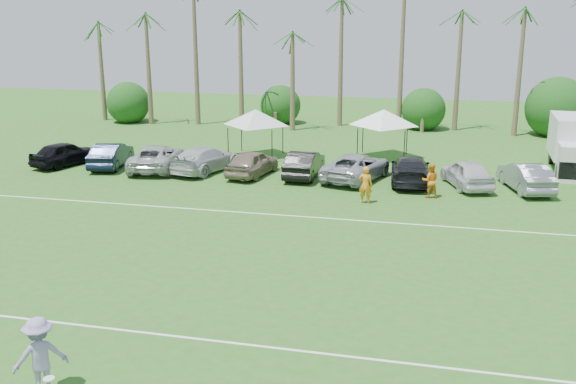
# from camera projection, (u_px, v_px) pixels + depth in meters

# --- Properties ---
(ground) EXTENTS (120.00, 120.00, 0.00)m
(ground) POSITION_uv_depth(u_px,v_px,m) (138.00, 372.00, 16.48)
(ground) COLOR #295C1B
(ground) RESTS_ON ground
(field_lines) EXTENTS (80.00, 12.10, 0.01)m
(field_lines) POSITION_uv_depth(u_px,v_px,m) (233.00, 261.00, 24.00)
(field_lines) COLOR white
(field_lines) RESTS_ON ground
(palm_tree_0) EXTENTS (2.40, 2.40, 8.90)m
(palm_tree_0) POSITION_uv_depth(u_px,v_px,m) (95.00, 33.00, 55.05)
(palm_tree_0) COLOR brown
(palm_tree_0) RESTS_ON ground
(palm_tree_1) EXTENTS (2.40, 2.40, 9.90)m
(palm_tree_1) POSITION_uv_depth(u_px,v_px,m) (148.00, 23.00, 53.72)
(palm_tree_1) COLOR brown
(palm_tree_1) RESTS_ON ground
(palm_tree_2) EXTENTS (2.40, 2.40, 10.90)m
(palm_tree_2) POSITION_uv_depth(u_px,v_px,m) (204.00, 12.00, 52.39)
(palm_tree_2) COLOR brown
(palm_tree_2) RESTS_ON ground
(palm_tree_3) EXTENTS (2.40, 2.40, 11.90)m
(palm_tree_3) POSITION_uv_depth(u_px,v_px,m) (251.00, 1.00, 51.29)
(palm_tree_3) COLOR brown
(palm_tree_3) RESTS_ON ground
(palm_tree_4) EXTENTS (2.40, 2.40, 8.90)m
(palm_tree_4) POSITION_uv_depth(u_px,v_px,m) (299.00, 35.00, 51.09)
(palm_tree_4) COLOR brown
(palm_tree_4) RESTS_ON ground
(palm_tree_5) EXTENTS (2.40, 2.40, 9.90)m
(palm_tree_5) POSITION_uv_depth(u_px,v_px,m) (349.00, 23.00, 49.98)
(palm_tree_5) COLOR brown
(palm_tree_5) RESTS_ON ground
(palm_tree_6) EXTENTS (2.40, 2.40, 10.90)m
(palm_tree_6) POSITION_uv_depth(u_px,v_px,m) (402.00, 12.00, 48.88)
(palm_tree_6) COLOR brown
(palm_tree_6) RESTS_ON ground
(palm_tree_7) EXTENTS (2.40, 2.40, 11.90)m
(palm_tree_7) POSITION_uv_depth(u_px,v_px,m) (456.00, 0.00, 47.77)
(palm_tree_7) COLOR brown
(palm_tree_7) RESTS_ON ground
(palm_tree_8) EXTENTS (2.40, 2.40, 8.90)m
(palm_tree_8) POSITION_uv_depth(u_px,v_px,m) (524.00, 36.00, 47.36)
(palm_tree_8) COLOR brown
(palm_tree_8) RESTS_ON ground
(bush_tree_0) EXTENTS (4.00, 4.00, 4.00)m
(bush_tree_0) POSITION_uv_depth(u_px,v_px,m) (136.00, 99.00, 56.82)
(bush_tree_0) COLOR brown
(bush_tree_0) RESTS_ON ground
(bush_tree_1) EXTENTS (4.00, 4.00, 4.00)m
(bush_tree_1) POSITION_uv_depth(u_px,v_px,m) (278.00, 104.00, 53.97)
(bush_tree_1) COLOR brown
(bush_tree_1) RESTS_ON ground
(bush_tree_2) EXTENTS (4.00, 4.00, 4.00)m
(bush_tree_2) POSITION_uv_depth(u_px,v_px,m) (423.00, 108.00, 51.33)
(bush_tree_2) COLOR brown
(bush_tree_2) RESTS_ON ground
(bush_tree_3) EXTENTS (4.00, 4.00, 4.00)m
(bush_tree_3) POSITION_uv_depth(u_px,v_px,m) (556.00, 112.00, 49.13)
(bush_tree_3) COLOR brown
(bush_tree_3) RESTS_ON ground
(sideline_player_a) EXTENTS (0.70, 0.49, 1.84)m
(sideline_player_a) POSITION_uv_depth(u_px,v_px,m) (366.00, 185.00, 31.27)
(sideline_player_a) COLOR orange
(sideline_player_a) RESTS_ON ground
(sideline_player_b) EXTENTS (0.94, 0.78, 1.75)m
(sideline_player_b) POSITION_uv_depth(u_px,v_px,m) (430.00, 181.00, 32.25)
(sideline_player_b) COLOR orange
(sideline_player_b) RESTS_ON ground
(box_truck) EXTENTS (2.63, 6.28, 3.18)m
(box_truck) POSITION_uv_depth(u_px,v_px,m) (575.00, 143.00, 37.45)
(box_truck) COLOR silver
(box_truck) RESTS_ON ground
(canopy_tent_left) EXTENTS (4.45, 4.45, 3.60)m
(canopy_tent_left) POSITION_uv_depth(u_px,v_px,m) (256.00, 109.00, 41.30)
(canopy_tent_left) COLOR black
(canopy_tent_left) RESTS_ON ground
(canopy_tent_right) EXTENTS (4.51, 4.51, 3.65)m
(canopy_tent_right) POSITION_uv_depth(u_px,v_px,m) (384.00, 109.00, 40.95)
(canopy_tent_right) COLOR black
(canopy_tent_right) RESTS_ON ground
(frisbee_player) EXTENTS (1.45, 1.37, 1.97)m
(frisbee_player) POSITION_uv_depth(u_px,v_px,m) (40.00, 356.00, 15.35)
(frisbee_player) COLOR #9587C0
(frisbee_player) RESTS_ON ground
(parked_car_0) EXTENTS (3.03, 4.72, 1.50)m
(parked_car_0) POSITION_uv_depth(u_px,v_px,m) (65.00, 153.00, 39.32)
(parked_car_0) COLOR black
(parked_car_0) RESTS_ON ground
(parked_car_1) EXTENTS (2.40, 4.76, 1.50)m
(parked_car_1) POSITION_uv_depth(u_px,v_px,m) (111.00, 155.00, 38.88)
(parked_car_1) COLOR black
(parked_car_1) RESTS_ON ground
(parked_car_2) EXTENTS (3.38, 5.73, 1.50)m
(parked_car_2) POSITION_uv_depth(u_px,v_px,m) (157.00, 157.00, 38.25)
(parked_car_2) COLOR #B0B1B2
(parked_car_2) RESTS_ON ground
(parked_car_3) EXTENTS (3.30, 5.52, 1.50)m
(parked_car_3) POSITION_uv_depth(u_px,v_px,m) (205.00, 159.00, 37.77)
(parked_car_3) COLOR silver
(parked_car_3) RESTS_ON ground
(parked_car_4) EXTENTS (2.44, 4.62, 1.50)m
(parked_car_4) POSITION_uv_depth(u_px,v_px,m) (252.00, 163.00, 36.79)
(parked_car_4) COLOR gray
(parked_car_4) RESTS_ON ground
(parked_car_5) EXTENTS (1.62, 4.56, 1.50)m
(parked_car_5) POSITION_uv_depth(u_px,v_px,m) (304.00, 164.00, 36.49)
(parked_car_5) COLOR black
(parked_car_5) RESTS_ON ground
(parked_car_6) EXTENTS (3.82, 5.85, 1.50)m
(parked_car_6) POSITION_uv_depth(u_px,v_px,m) (356.00, 167.00, 35.80)
(parked_car_6) COLOR #9FA0A9
(parked_car_6) RESTS_ON ground
(parked_car_7) EXTENTS (2.44, 5.29, 1.50)m
(parked_car_7) POSITION_uv_depth(u_px,v_px,m) (411.00, 170.00, 35.13)
(parked_car_7) COLOR black
(parked_car_7) RESTS_ON ground
(parked_car_8) EXTENTS (3.06, 4.73, 1.50)m
(parked_car_8) POSITION_uv_depth(u_px,v_px,m) (467.00, 173.00, 34.31)
(parked_car_8) COLOR silver
(parked_car_8) RESTS_ON ground
(parked_car_9) EXTENTS (2.67, 4.80, 1.50)m
(parked_car_9) POSITION_uv_depth(u_px,v_px,m) (526.00, 177.00, 33.61)
(parked_car_9) COLOR slate
(parked_car_9) RESTS_ON ground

